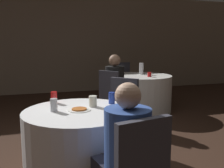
{
  "coord_description": "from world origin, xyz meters",
  "views": [
    {
      "loc": [
        -0.46,
        -2.37,
        1.36
      ],
      "look_at": [
        0.5,
        0.74,
        0.85
      ],
      "focal_mm": 40.0,
      "sensor_mm": 36.0,
      "label": 1
    }
  ],
  "objects_px": {
    "table_near": "(80,148)",
    "soda_can_silver": "(54,105)",
    "person_black_shirt": "(117,88)",
    "person_blue_shirt": "(121,162)",
    "bottle_far": "(141,69)",
    "pizza_plate_near": "(79,109)",
    "soda_can_red": "(54,97)",
    "table_far": "(140,93)",
    "chair_far_southwest": "(112,93)",
    "chair_near_northeast": "(122,108)",
    "chair_far_north": "(123,78)",
    "soda_can_blue": "(112,98)"
  },
  "relations": [
    {
      "from": "chair_far_southwest",
      "to": "soda_can_red",
      "type": "distance_m",
      "value": 1.72
    },
    {
      "from": "table_far",
      "to": "chair_far_north",
      "type": "xyz_separation_m",
      "value": [
        0.01,
        1.05,
        0.18
      ]
    },
    {
      "from": "person_blue_shirt",
      "to": "bottle_far",
      "type": "bearing_deg",
      "value": 52.24
    },
    {
      "from": "person_black_shirt",
      "to": "chair_far_southwest",
      "type": "bearing_deg",
      "value": -90.0
    },
    {
      "from": "chair_far_north",
      "to": "person_blue_shirt",
      "type": "xyz_separation_m",
      "value": [
        -1.52,
        -4.18,
        0.01
      ]
    },
    {
      "from": "bottle_far",
      "to": "person_blue_shirt",
      "type": "bearing_deg",
      "value": -115.96
    },
    {
      "from": "person_black_shirt",
      "to": "person_blue_shirt",
      "type": "relative_size",
      "value": 1.07
    },
    {
      "from": "table_far",
      "to": "bottle_far",
      "type": "distance_m",
      "value": 0.53
    },
    {
      "from": "chair_far_southwest",
      "to": "soda_can_silver",
      "type": "height_order",
      "value": "chair_far_southwest"
    },
    {
      "from": "person_black_shirt",
      "to": "soda_can_silver",
      "type": "bearing_deg",
      "value": -73.08
    },
    {
      "from": "person_black_shirt",
      "to": "bottle_far",
      "type": "height_order",
      "value": "person_black_shirt"
    },
    {
      "from": "person_black_shirt",
      "to": "pizza_plate_near",
      "type": "distance_m",
      "value": 2.06
    },
    {
      "from": "soda_can_blue",
      "to": "bottle_far",
      "type": "relative_size",
      "value": 0.51
    },
    {
      "from": "soda_can_silver",
      "to": "bottle_far",
      "type": "xyz_separation_m",
      "value": [
        2.0,
        2.52,
        0.06
      ]
    },
    {
      "from": "person_blue_shirt",
      "to": "bottle_far",
      "type": "height_order",
      "value": "person_blue_shirt"
    },
    {
      "from": "chair_far_north",
      "to": "bottle_far",
      "type": "distance_m",
      "value": 0.94
    },
    {
      "from": "person_blue_shirt",
      "to": "chair_near_northeast",
      "type": "bearing_deg",
      "value": 58.69
    },
    {
      "from": "chair_far_southwest",
      "to": "soda_can_blue",
      "type": "height_order",
      "value": "chair_far_southwest"
    },
    {
      "from": "person_blue_shirt",
      "to": "chair_far_north",
      "type": "bearing_deg",
      "value": 58.19
    },
    {
      "from": "table_far",
      "to": "pizza_plate_near",
      "type": "height_order",
      "value": "pizza_plate_near"
    },
    {
      "from": "table_near",
      "to": "person_blue_shirt",
      "type": "xyz_separation_m",
      "value": [
        0.16,
        -0.76,
        0.18
      ]
    },
    {
      "from": "person_blue_shirt",
      "to": "table_near",
      "type": "bearing_deg",
      "value": 90.0
    },
    {
      "from": "table_near",
      "to": "soda_can_blue",
      "type": "bearing_deg",
      "value": 23.5
    },
    {
      "from": "person_blue_shirt",
      "to": "bottle_far",
      "type": "relative_size",
      "value": 4.75
    },
    {
      "from": "person_blue_shirt",
      "to": "soda_can_silver",
      "type": "bearing_deg",
      "value": 104.61
    },
    {
      "from": "soda_can_red",
      "to": "table_far",
      "type": "bearing_deg",
      "value": 46.83
    },
    {
      "from": "person_black_shirt",
      "to": "soda_can_silver",
      "type": "distance_m",
      "value": 2.16
    },
    {
      "from": "chair_far_north",
      "to": "soda_can_silver",
      "type": "height_order",
      "value": "chair_far_north"
    },
    {
      "from": "chair_far_southwest",
      "to": "soda_can_silver",
      "type": "relative_size",
      "value": 7.67
    },
    {
      "from": "table_far",
      "to": "soda_can_blue",
      "type": "bearing_deg",
      "value": -120.38
    },
    {
      "from": "chair_near_northeast",
      "to": "soda_can_blue",
      "type": "bearing_deg",
      "value": 104.85
    },
    {
      "from": "soda_can_red",
      "to": "table_near",
      "type": "bearing_deg",
      "value": -61.58
    },
    {
      "from": "chair_far_north",
      "to": "person_blue_shirt",
      "type": "relative_size",
      "value": 0.83
    },
    {
      "from": "soda_can_red",
      "to": "bottle_far",
      "type": "height_order",
      "value": "bottle_far"
    },
    {
      "from": "soda_can_red",
      "to": "person_black_shirt",
      "type": "bearing_deg",
      "value": 50.57
    },
    {
      "from": "soda_can_red",
      "to": "chair_near_northeast",
      "type": "bearing_deg",
      "value": 18.98
    },
    {
      "from": "chair_far_north",
      "to": "bottle_far",
      "type": "relative_size",
      "value": 3.94
    },
    {
      "from": "chair_far_southwest",
      "to": "bottle_far",
      "type": "bearing_deg",
      "value": 93.3
    },
    {
      "from": "table_near",
      "to": "soda_can_red",
      "type": "height_order",
      "value": "soda_can_red"
    },
    {
      "from": "table_near",
      "to": "chair_far_north",
      "type": "height_order",
      "value": "chair_far_north"
    },
    {
      "from": "chair_near_northeast",
      "to": "soda_can_silver",
      "type": "relative_size",
      "value": 7.67
    },
    {
      "from": "table_far",
      "to": "chair_far_north",
      "type": "bearing_deg",
      "value": 89.2
    },
    {
      "from": "chair_far_north",
      "to": "person_black_shirt",
      "type": "distance_m",
      "value": 1.76
    },
    {
      "from": "table_near",
      "to": "soda_can_silver",
      "type": "height_order",
      "value": "soda_can_silver"
    },
    {
      "from": "table_far",
      "to": "chair_near_northeast",
      "type": "bearing_deg",
      "value": -120.56
    },
    {
      "from": "person_blue_shirt",
      "to": "soda_can_blue",
      "type": "xyz_separation_m",
      "value": [
        0.21,
        0.92,
        0.25
      ]
    },
    {
      "from": "table_near",
      "to": "bottle_far",
      "type": "xyz_separation_m",
      "value": [
        1.77,
        2.54,
        0.49
      ]
    },
    {
      "from": "person_black_shirt",
      "to": "soda_can_red",
      "type": "height_order",
      "value": "person_black_shirt"
    },
    {
      "from": "table_near",
      "to": "person_black_shirt",
      "type": "height_order",
      "value": "person_black_shirt"
    },
    {
      "from": "person_blue_shirt",
      "to": "soda_can_silver",
      "type": "xyz_separation_m",
      "value": [
        -0.39,
        0.78,
        0.25
      ]
    }
  ]
}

